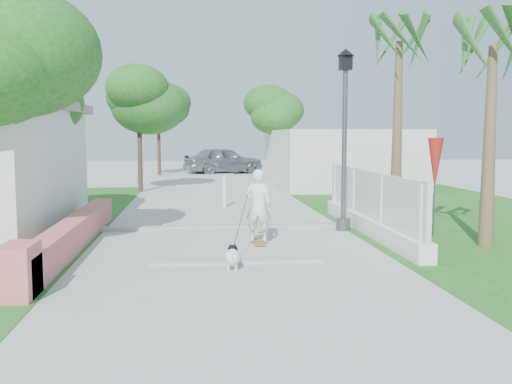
{
  "coord_description": "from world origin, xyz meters",
  "views": [
    {
      "loc": [
        -0.79,
        -8.19,
        2.35
      ],
      "look_at": [
        0.59,
        4.33,
        1.1
      ],
      "focal_mm": 40.0,
      "sensor_mm": 36.0,
      "label": 1
    }
  ],
  "objects": [
    {
      "name": "palm_near",
      "position": [
        5.4,
        3.2,
        3.95
      ],
      "size": [
        1.8,
        1.8,
        4.7
      ],
      "color": "brown",
      "rests_on": "ground"
    },
    {
      "name": "tree_path_right",
      "position": [
        3.22,
        19.98,
        3.49
      ],
      "size": [
        3.0,
        3.0,
        4.79
      ],
      "color": "#4C3826",
      "rests_on": "ground"
    },
    {
      "name": "pink_wall",
      "position": [
        -3.3,
        3.55,
        0.31
      ],
      "size": [
        0.45,
        8.2,
        0.8
      ],
      "color": "#BD6162",
      "rests_on": "ground"
    },
    {
      "name": "patio_umbrella",
      "position": [
        4.8,
        4.5,
        1.69
      ],
      "size": [
        0.36,
        0.36,
        2.3
      ],
      "color": "#59595E",
      "rests_on": "ground"
    },
    {
      "name": "tree_path_far",
      "position": [
        -2.78,
        25.98,
        3.82
      ],
      "size": [
        3.2,
        3.2,
        5.17
      ],
      "color": "#4C3826",
      "rests_on": "ground"
    },
    {
      "name": "parked_car",
      "position": [
        1.08,
        26.98,
        0.83
      ],
      "size": [
        5.22,
        3.52,
        1.65
      ],
      "primitive_type": "imported",
      "rotation": [
        0.0,
        0.0,
        1.93
      ],
      "color": "#ADB1B5",
      "rests_on": "ground"
    },
    {
      "name": "street_lamp",
      "position": [
        2.9,
        5.5,
        2.43
      ],
      "size": [
        0.44,
        0.44,
        4.44
      ],
      "color": "#59595E",
      "rests_on": "ground"
    },
    {
      "name": "grass_right",
      "position": [
        7.0,
        8.0,
        0.01
      ],
      "size": [
        8.0,
        20.0,
        0.01
      ],
      "primitive_type": "cube",
      "color": "#21591C",
      "rests_on": "ground"
    },
    {
      "name": "palm_far",
      "position": [
        4.6,
        6.5,
        4.48
      ],
      "size": [
        1.8,
        1.8,
        5.3
      ],
      "color": "brown",
      "rests_on": "ground"
    },
    {
      "name": "building_right",
      "position": [
        6.0,
        18.0,
        1.3
      ],
      "size": [
        6.0,
        8.0,
        2.6
      ],
      "primitive_type": "cube",
      "color": "silver",
      "rests_on": "ground"
    },
    {
      "name": "lattice_fence",
      "position": [
        3.4,
        5.0,
        0.54
      ],
      "size": [
        0.35,
        7.0,
        1.5
      ],
      "color": "white",
      "rests_on": "ground"
    },
    {
      "name": "bollard",
      "position": [
        0.2,
        10.0,
        0.58
      ],
      "size": [
        0.14,
        0.14,
        1.09
      ],
      "color": "white",
      "rests_on": "ground"
    },
    {
      "name": "curb",
      "position": [
        0.0,
        6.0,
        0.05
      ],
      "size": [
        6.5,
        0.25,
        0.1
      ],
      "primitive_type": "cube",
      "color": "#999993",
      "rests_on": "ground"
    },
    {
      "name": "tree_path_left",
      "position": [
        -2.98,
        15.98,
        3.82
      ],
      "size": [
        3.4,
        3.4,
        5.23
      ],
      "color": "#4C3826",
      "rests_on": "ground"
    },
    {
      "name": "tree_left_mid",
      "position": [
        -5.48,
        8.48,
        3.5
      ],
      "size": [
        3.2,
        3.2,
        4.85
      ],
      "color": "#4C3826",
      "rests_on": "ground"
    },
    {
      "name": "path_strip",
      "position": [
        0.0,
        20.0,
        0.03
      ],
      "size": [
        3.2,
        36.0,
        0.06
      ],
      "primitive_type": "cube",
      "color": "#B7B7B2",
      "rests_on": "ground"
    },
    {
      "name": "ground",
      "position": [
        0.0,
        0.0,
        0.0
      ],
      "size": [
        90.0,
        90.0,
        0.0
      ],
      "primitive_type": "plane",
      "color": "#B7B7B2",
      "rests_on": "ground"
    },
    {
      "name": "skateboarder",
      "position": [
        0.26,
        3.11,
        0.75
      ],
      "size": [
        1.02,
        2.29,
        1.65
      ],
      "rotation": [
        0.0,
        0.0,
        2.85
      ],
      "color": "olive",
      "rests_on": "ground"
    },
    {
      "name": "dog",
      "position": [
        -0.12,
        1.67,
        0.23
      ],
      "size": [
        0.32,
        0.63,
        0.43
      ],
      "rotation": [
        0.0,
        0.0,
        -0.1
      ],
      "color": "white",
      "rests_on": "ground"
    }
  ]
}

